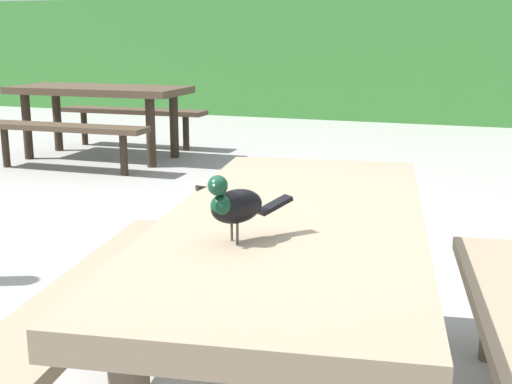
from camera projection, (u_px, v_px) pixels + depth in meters
The scene contains 4 objects.
hedge_wall at pixel (452, 58), 10.36m from camera, with size 28.00×2.39×1.80m, color #387A33.
picnic_table_foreground at pixel (294, 271), 2.07m from camera, with size 1.92×1.94×0.74m.
bird_grackle at pixel (233, 204), 1.72m from camera, with size 0.19×0.24×0.18m.
picnic_table_mid_right at pixel (100, 105), 6.85m from camera, with size 1.82×1.72×0.74m.
Camera 1 is at (0.63, -1.94, 1.27)m, focal length 47.05 mm.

